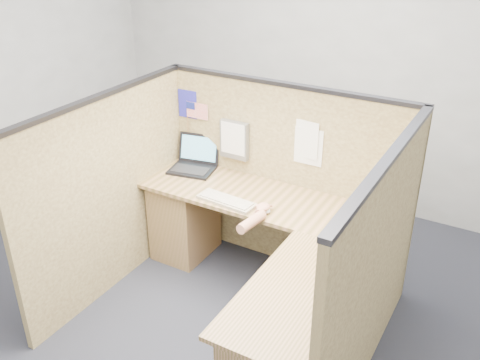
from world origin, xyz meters
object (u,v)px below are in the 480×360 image
Objects in this scene: l_desk at (262,270)px; laptop at (196,161)px; mouse at (263,210)px; keyboard at (226,201)px.

laptop reaches higher than l_desk.
l_desk is 18.16× the size of mouse.
mouse is (-0.10, 0.19, 0.36)m from l_desk.
mouse is at bearing 116.79° from l_desk.
mouse is (0.31, 0.00, 0.01)m from keyboard.
keyboard is at bearing 154.69° from l_desk.
keyboard is at bearing 180.00° from mouse.
keyboard reaches higher than l_desk.
keyboard is 4.27× the size of mouse.
l_desk is at bearing -21.15° from keyboard.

